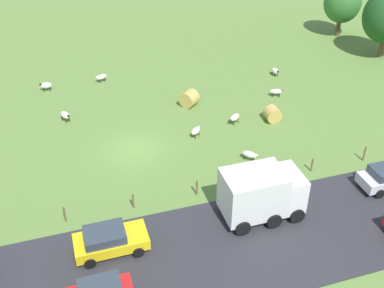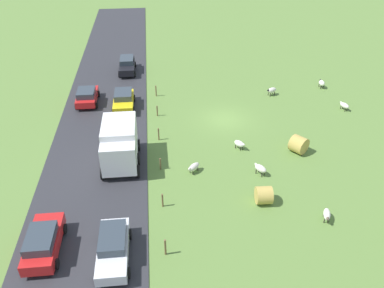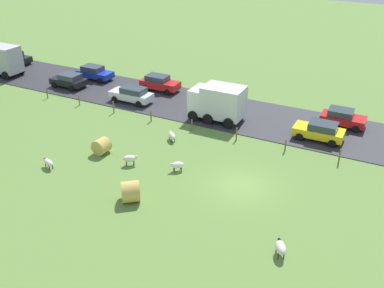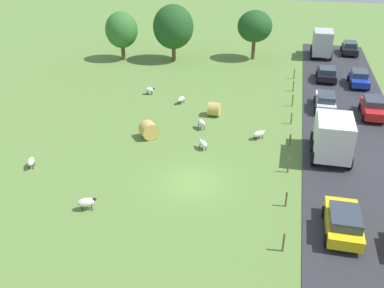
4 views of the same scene
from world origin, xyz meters
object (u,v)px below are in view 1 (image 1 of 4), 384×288
at_px(tree_1, 343,2).
at_px(car_6, 109,240).
at_px(sheep_4, 250,154).
at_px(sheep_0, 65,115).
at_px(sheep_7, 235,117).
at_px(truck_0, 261,193).
at_px(sheep_5, 101,77).
at_px(sheep_6, 275,71).
at_px(sheep_1, 276,91).
at_px(sheep_3, 46,85).
at_px(hay_bale_0, 273,114).
at_px(hay_bale_1, 189,99).
at_px(sheep_2, 196,131).

xyz_separation_m(tree_1, car_6, (24.77, -29.87, -2.92)).
bearing_deg(sheep_4, sheep_0, -127.75).
distance_m(sheep_7, truck_0, 10.83).
bearing_deg(sheep_5, sheep_6, 77.10).
relative_size(sheep_1, sheep_5, 1.05).
relative_size(sheep_6, car_6, 0.26).
relative_size(sheep_5, tree_1, 0.19).
xyz_separation_m(truck_0, car_6, (0.19, -9.22, -0.95)).
height_order(sheep_1, sheep_3, sheep_3).
bearing_deg(hay_bale_0, tree_1, 134.26).
xyz_separation_m(sheep_3, sheep_6, (3.33, 21.02, -0.07)).
bearing_deg(car_6, sheep_5, 172.93).
distance_m(hay_bale_1, car_6, 17.09).
bearing_deg(sheep_3, hay_bale_1, 60.74).
relative_size(sheep_5, hay_bale_1, 0.83).
distance_m(sheep_7, car_6, 15.86).
xyz_separation_m(sheep_1, sheep_5, (-7.48, -14.30, -0.01)).
distance_m(sheep_1, sheep_5, 16.14).
distance_m(sheep_3, hay_bale_1, 13.15).
xyz_separation_m(sheep_1, hay_bale_0, (3.65, -2.12, 0.13)).
xyz_separation_m(sheep_5, sheep_6, (3.67, 16.02, 0.00)).
bearing_deg(sheep_3, sheep_4, 41.21).
relative_size(sheep_3, sheep_6, 1.03).
bearing_deg(car_6, sheep_2, 140.03).
bearing_deg(sheep_2, hay_bale_0, 92.87).
distance_m(sheep_2, sheep_4, 4.91).
distance_m(sheep_3, sheep_4, 20.20).
bearing_deg(sheep_3, sheep_1, 69.70).
xyz_separation_m(sheep_0, hay_bale_0, (4.98, 15.99, 0.07)).
bearing_deg(sheep_7, sheep_1, 120.96).
distance_m(sheep_0, hay_bale_0, 16.75).
height_order(sheep_4, hay_bale_0, hay_bale_0).
height_order(sheep_3, hay_bale_1, hay_bale_1).
xyz_separation_m(sheep_7, truck_0, (10.45, -2.54, 1.25)).
distance_m(sheep_0, sheep_7, 13.67).
bearing_deg(sheep_1, sheep_3, -110.30).
distance_m(sheep_1, sheep_3, 20.58).
xyz_separation_m(sheep_3, hay_bale_1, (6.43, 11.47, 0.14)).
bearing_deg(tree_1, truck_0, -40.03).
bearing_deg(truck_0, sheep_4, 162.66).
relative_size(sheep_1, car_6, 0.30).
relative_size(sheep_4, sheep_6, 1.06).
xyz_separation_m(sheep_1, truck_0, (13.56, -7.71, 1.32)).
bearing_deg(truck_0, sheep_2, -173.89).
distance_m(sheep_3, car_6, 21.03).
bearing_deg(sheep_4, hay_bale_0, 138.63).
bearing_deg(hay_bale_0, sheep_2, -87.13).
xyz_separation_m(sheep_7, hay_bale_0, (0.54, 3.06, 0.06)).
distance_m(hay_bale_0, car_6, 17.93).
height_order(sheep_1, sheep_5, sheep_5).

